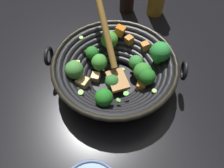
% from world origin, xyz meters
% --- Properties ---
extents(ground_plane, '(4.00, 4.00, 0.00)m').
position_xyz_m(ground_plane, '(0.00, 0.00, 0.00)').
color(ground_plane, black).
extents(wok, '(0.39, 0.34, 0.26)m').
position_xyz_m(wok, '(0.00, -0.00, 0.06)').
color(wok, black).
rests_on(wok, ground).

